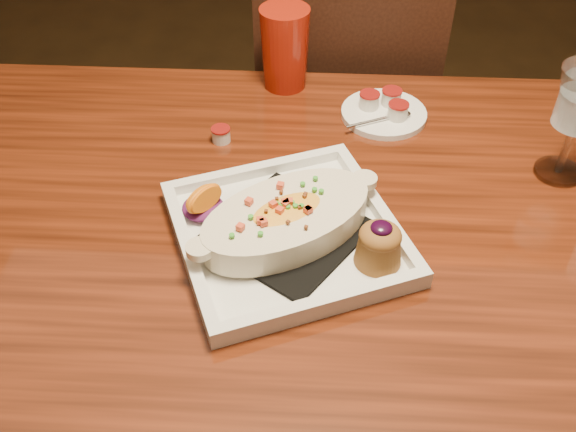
# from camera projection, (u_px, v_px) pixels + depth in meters

# --- Properties ---
(table) EXTENTS (1.50, 0.90, 0.75)m
(table) POSITION_uv_depth(u_px,v_px,m) (350.00, 267.00, 1.05)
(table) COLOR maroon
(table) RESTS_ON floor
(chair_far) EXTENTS (0.42, 0.42, 0.93)m
(chair_far) POSITION_uv_depth(u_px,v_px,m) (342.00, 122.00, 1.61)
(chair_far) COLOR black
(chair_far) RESTS_ON floor
(plate) EXTENTS (0.41, 0.41, 0.08)m
(plate) POSITION_uv_depth(u_px,v_px,m) (292.00, 226.00, 0.94)
(plate) COLOR white
(plate) RESTS_ON table
(saucer) EXTENTS (0.16, 0.16, 0.11)m
(saucer) POSITION_uv_depth(u_px,v_px,m) (384.00, 111.00, 1.20)
(saucer) COLOR white
(saucer) RESTS_ON table
(creamer_loose) EXTENTS (0.03, 0.03, 0.03)m
(creamer_loose) POSITION_uv_depth(u_px,v_px,m) (221.00, 134.00, 1.14)
(creamer_loose) COLOR silver
(creamer_loose) RESTS_ON table
(red_tumbler) EXTENTS (0.10, 0.10, 0.16)m
(red_tumbler) POSITION_uv_depth(u_px,v_px,m) (285.00, 49.00, 1.23)
(red_tumbler) COLOR #9E1A0B
(red_tumbler) RESTS_ON table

